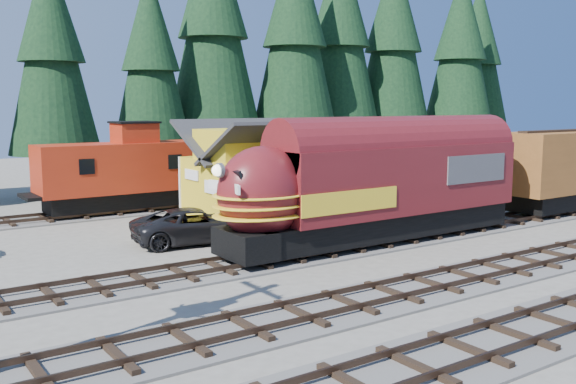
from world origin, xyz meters
TOP-DOWN VIEW (x-y plane):
  - ground at (0.00, 0.00)m, footprint 120.00×120.00m
  - track_siding at (10.00, 4.00)m, footprint 68.00×3.20m
  - track_spur at (-10.00, 18.00)m, footprint 32.00×3.20m
  - depot at (-0.00, 10.50)m, footprint 12.80×7.00m
  - conifer_backdrop at (6.90, 24.78)m, footprint 80.46×23.21m
  - locomotive at (-1.68, 4.00)m, footprint 15.34×3.05m
  - caboose at (-7.45, 18.00)m, footprint 8.97×2.60m
  - pickup_truck_a at (-7.55, 8.70)m, footprint 5.88×3.36m

SIDE VIEW (x-z plane):
  - ground at x=0.00m, z-range 0.00..0.00m
  - track_siding at x=10.00m, z-range -0.11..0.22m
  - track_spur at x=-10.00m, z-range -0.11..0.22m
  - pickup_truck_a at x=-7.55m, z-range 0.00..1.55m
  - caboose at x=-7.45m, z-range 0.02..4.68m
  - locomotive at x=-1.68m, z-range 0.37..4.54m
  - depot at x=0.00m, z-range 0.31..5.61m
  - conifer_backdrop at x=6.90m, z-range 2.17..19.37m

